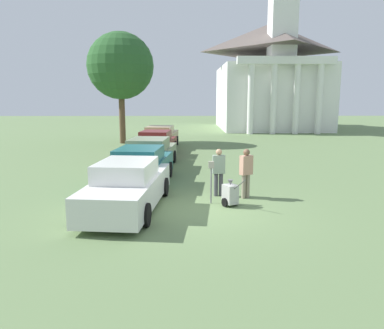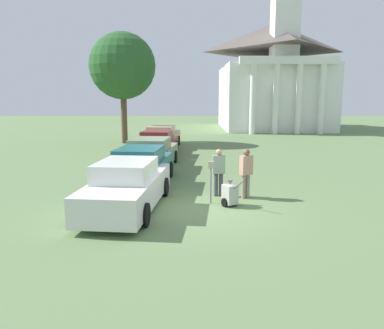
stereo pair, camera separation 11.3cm
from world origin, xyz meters
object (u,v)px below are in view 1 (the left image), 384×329
parked_car_white (128,187)px  parked_car_sage (150,154)px  parking_meter (211,174)px  church (271,69)px  parked_car_maroon (156,144)px  parked_car_teal (141,168)px  equipment_cart (230,194)px  person_supervisor (246,170)px  person_worker (219,169)px  parked_car_tan (160,138)px

parked_car_white → parked_car_sage: (-0.00, 6.74, -0.02)m
parked_car_sage → parking_meter: bearing=-61.5°
church → parking_meter: bearing=-105.7°
parked_car_sage → parking_meter: 6.69m
parked_car_maroon → parking_meter: (2.57, -10.19, 0.28)m
parked_car_maroon → church: size_ratio=0.18×
parked_car_teal → church: 29.98m
parked_car_sage → church: 26.73m
parked_car_teal → parked_car_maroon: parked_car_teal is taller
equipment_cart → person_supervisor: bearing=27.2°
equipment_cart → parked_car_maroon: bearing=78.0°
parked_car_white → church: church is taller
parking_meter → person_worker: bearing=70.8°
parked_car_tan → equipment_cart: parked_car_tan is taller
person_supervisor → equipment_cart: (-0.64, -0.94, -0.57)m
parked_car_sage → parking_meter: parked_car_sage is taller
parking_meter → parked_car_tan: bearing=100.7°
parked_car_maroon → equipment_cart: size_ratio=4.97×
parked_car_maroon → equipment_cart: bearing=-67.4°
person_worker → parked_car_teal: bearing=-32.9°
person_supervisor → parked_car_teal: bearing=-56.3°
parked_car_sage → parked_car_tan: parked_car_tan is taller
parked_car_tan → parked_car_teal: bearing=-84.1°
church → equipment_cart: bearing=-104.5°
parked_car_teal → church: (10.97, 27.31, 5.72)m
equipment_cart → church: church is taller
parked_car_tan → person_supervisor: 13.53m
parked_car_sage → church: (10.97, 23.69, 5.75)m
parked_car_white → parked_car_tan: (0.00, 14.18, 0.01)m
parked_car_sage → parked_car_tan: 7.44m
parked_car_sage → parked_car_tan: size_ratio=1.05×
parked_car_maroon → person_supervisor: (3.79, -9.56, 0.28)m
parked_car_sage → equipment_cart: size_ratio=5.48×
parked_car_maroon → equipment_cart: parked_car_maroon is taller
parked_car_sage → parked_car_tan: bearing=95.9°
parked_car_white → church: 32.85m
parked_car_tan → person_supervisor: (3.79, -12.99, 0.26)m
parked_car_sage → parked_car_maroon: bearing=95.9°
parked_car_teal → church: church is taller
parked_car_tan → parking_meter: (2.57, -13.61, 0.26)m
parked_car_teal → church: bearing=74.0°
equipment_cart → parked_car_white: bearing=155.9°
parked_car_white → parked_car_teal: size_ratio=0.99×
parked_car_white → person_supervisor: size_ratio=3.12×
parked_car_tan → equipment_cart: 14.28m
parked_car_tan → parking_meter: size_ratio=3.77×
parked_car_maroon → parked_car_tan: bearing=95.9°
parking_meter → person_worker: person_worker is taller
parked_car_sage → equipment_cart: 7.22m
parked_car_white → person_worker: (2.89, 1.50, 0.24)m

